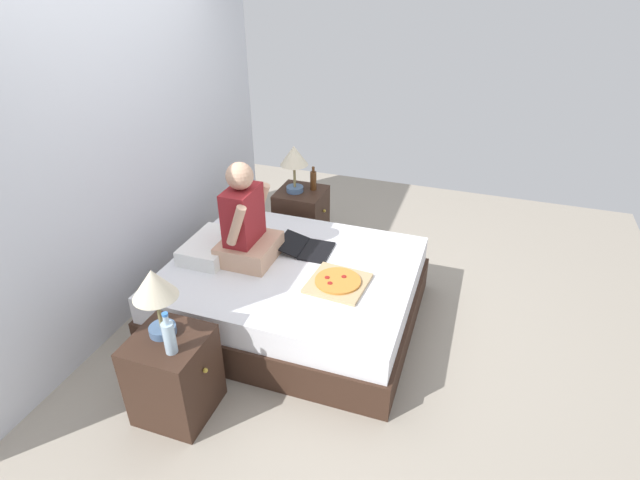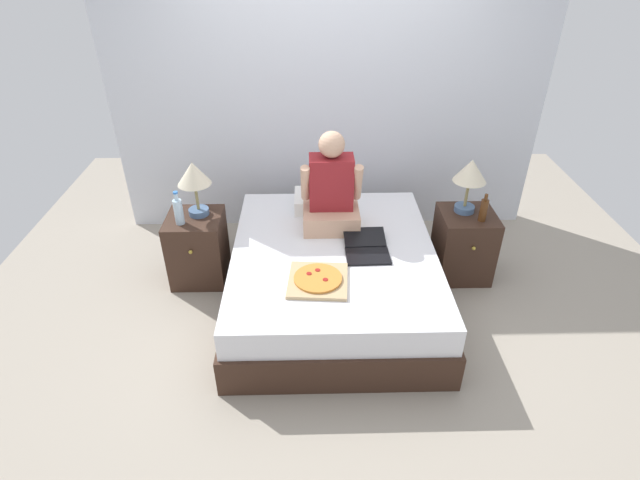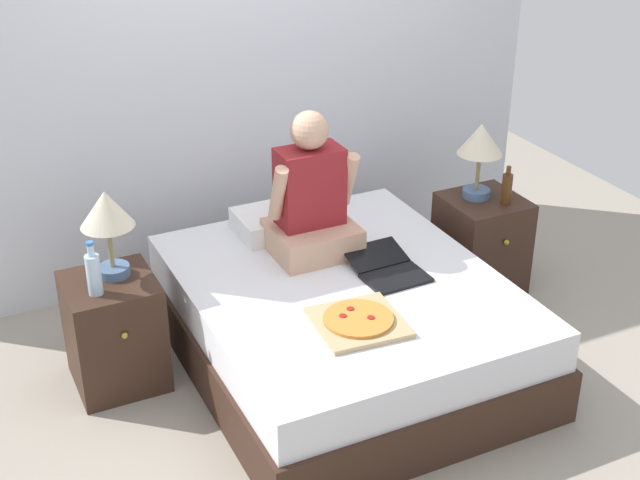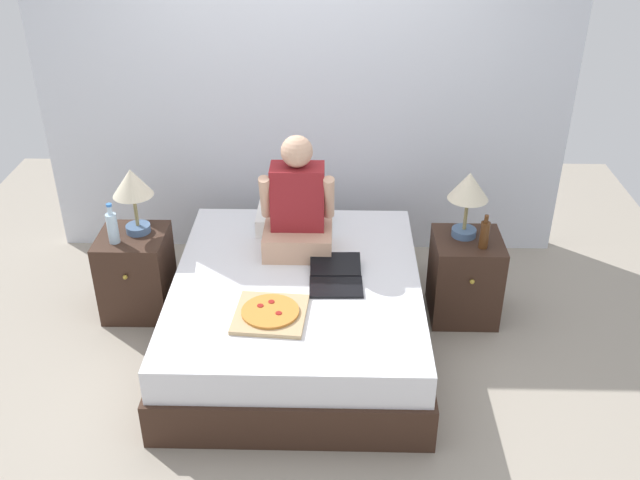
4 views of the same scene
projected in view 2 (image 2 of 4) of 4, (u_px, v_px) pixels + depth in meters
The scene contains 13 objects.
ground_plane at pixel (333, 300), 4.00m from camera, with size 5.85×5.85×0.00m, color #9E9384.
wall_back at pixel (328, 97), 4.42m from camera, with size 3.85×0.12×2.50m, color silver.
bed at pixel (333, 276), 3.87m from camera, with size 1.56×1.88×0.49m.
nightstand_left at pixel (198, 248), 4.12m from camera, with size 0.44×0.47×0.58m.
lamp_on_left_nightstand at pixel (194, 177), 3.83m from camera, with size 0.26×0.26×0.45m.
water_bottle at pixel (178, 211), 3.82m from camera, with size 0.07×0.07×0.28m.
nightstand_right at pixel (463, 244), 4.16m from camera, with size 0.44×0.47×0.58m.
lamp_on_right_nightstand at pixel (470, 174), 3.87m from camera, with size 0.26×0.26×0.45m.
beer_bottle at pixel (484, 210), 3.87m from camera, with size 0.06×0.06×0.23m.
pillow at pixel (325, 201), 4.26m from camera, with size 0.52×0.34×0.12m, color white.
person_seated at pixel (331, 193), 3.89m from camera, with size 0.47×0.40×0.78m.
laptop at pixel (367, 250), 3.69m from camera, with size 0.33×0.42×0.07m.
pizza_box at pixel (318, 280), 3.39m from camera, with size 0.43×0.43×0.04m.
Camera 2 is at (-0.18, -3.11, 2.57)m, focal length 28.00 mm.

